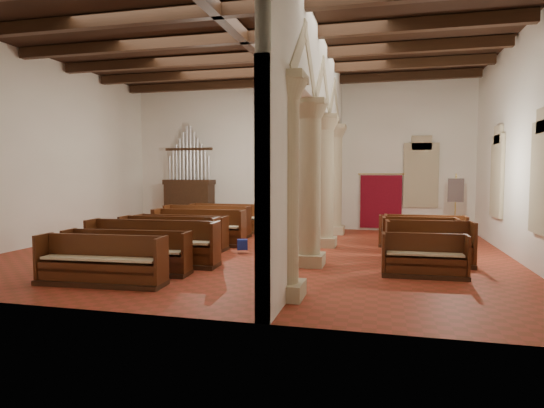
{
  "coord_description": "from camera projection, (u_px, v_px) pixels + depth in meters",
  "views": [
    {
      "loc": [
        3.55,
        -12.57,
        2.32
      ],
      "look_at": [
        0.37,
        0.5,
        1.38
      ],
      "focal_mm": 30.0,
      "sensor_mm": 36.0,
      "label": 1
    }
  ],
  "objects": [
    {
      "name": "arcade",
      "position": [
        318.0,
        127.0,
        12.51
      ],
      "size": [
        0.9,
        11.9,
        6.0
      ],
      "color": "tan",
      "rests_on": "floor"
    },
    {
      "name": "wall_right",
      "position": [
        525.0,
        145.0,
        11.32
      ],
      "size": [
        0.02,
        12.0,
        6.0
      ],
      "primitive_type": "cube",
      "color": "white",
      "rests_on": "floor"
    },
    {
      "name": "wall_left",
      "position": [
        46.0,
        151.0,
        14.62
      ],
      "size": [
        0.02,
        12.0,
        6.0
      ],
      "primitive_type": "cube",
      "color": "white",
      "rests_on": "floor"
    },
    {
      "name": "aisle_pew_3",
      "position": [
        424.0,
        241.0,
        12.85
      ],
      "size": [
        2.23,
        0.75,
        1.1
      ],
      "rotation": [
        0.0,
        0.0,
        0.01
      ],
      "color": "#321D10",
      "rests_on": "floor"
    },
    {
      "name": "nave_pew_0",
      "position": [
        101.0,
        269.0,
        9.34
      ],
      "size": [
        2.75,
        0.83,
        1.02
      ],
      "rotation": [
        0.0,
        0.0,
        0.06
      ],
      "color": "#321D10",
      "rests_on": "floor"
    },
    {
      "name": "tube_heater_a",
      "position": [
        132.0,
        274.0,
        9.65
      ],
      "size": [
        1.04,
        0.23,
        0.1
      ],
      "primitive_type": "cylinder",
      "rotation": [
        0.0,
        1.57,
        0.12
      ],
      "color": "white",
      "rests_on": "floor"
    },
    {
      "name": "aisle_pew_4",
      "position": [
        406.0,
        236.0,
        14.09
      ],
      "size": [
        1.66,
        0.65,
        0.98
      ],
      "rotation": [
        0.0,
        0.0,
        -0.0
      ],
      "color": "#321D10",
      "rests_on": "floor"
    },
    {
      "name": "nave_pew_3",
      "position": [
        169.0,
        243.0,
        12.55
      ],
      "size": [
        2.8,
        0.85,
        1.09
      ],
      "rotation": [
        0.0,
        0.0,
        0.05
      ],
      "color": "#321D10",
      "rests_on": "floor"
    },
    {
      "name": "wall_back",
      "position": [
        295.0,
        156.0,
        18.79
      ],
      "size": [
        14.0,
        0.02,
        6.0
      ],
      "primitive_type": "cube",
      "color": "white",
      "rests_on": "floor"
    },
    {
      "name": "nave_pew_6",
      "position": [
        198.0,
        230.0,
        15.54
      ],
      "size": [
        3.24,
        0.74,
        1.04
      ],
      "rotation": [
        0.0,
        0.0,
        -0.01
      ],
      "color": "#321D10",
      "rests_on": "floor"
    },
    {
      "name": "nave_pew_4",
      "position": [
        181.0,
        238.0,
        13.7
      ],
      "size": [
        2.9,
        0.76,
        1.02
      ],
      "rotation": [
        0.0,
        0.0,
        -0.03
      ],
      "color": "#321D10",
      "rests_on": "floor"
    },
    {
      "name": "window_right_a",
      "position": [
        544.0,
        178.0,
        9.93
      ],
      "size": [
        0.03,
        1.0,
        2.2
      ],
      "primitive_type": "cube",
      "color": "#306C51",
      "rests_on": "wall_right"
    },
    {
      "name": "hymnal_box_c",
      "position": [
        242.0,
        244.0,
        13.02
      ],
      "size": [
        0.35,
        0.32,
        0.3
      ],
      "primitive_type": "cube",
      "rotation": [
        0.0,
        0.0,
        0.3
      ],
      "color": "navy",
      "rests_on": "floor"
    },
    {
      "name": "aisle_pew_1",
      "position": [
        429.0,
        251.0,
        11.27
      ],
      "size": [
        2.14,
        0.88,
        1.11
      ],
      "rotation": [
        0.0,
        0.0,
        0.07
      ],
      "color": "#321D10",
      "rests_on": "floor"
    },
    {
      "name": "ceiling",
      "position": [
        255.0,
        41.0,
        12.76
      ],
      "size": [
        14.0,
        14.0,
        0.0
      ],
      "primitive_type": "plane",
      "rotation": [
        3.14,
        0.0,
        0.0
      ],
      "color": "black",
      "rests_on": "wall_back"
    },
    {
      "name": "hymnal_box_a",
      "position": [
        152.0,
        271.0,
        9.36
      ],
      "size": [
        0.43,
        0.39,
        0.35
      ],
      "primitive_type": "cube",
      "rotation": [
        0.0,
        0.0,
        -0.36
      ],
      "color": "navy",
      "rests_on": "floor"
    },
    {
      "name": "nave_pew_5",
      "position": [
        199.0,
        233.0,
        14.43
      ],
      "size": [
        2.94,
        0.86,
        1.13
      ],
      "rotation": [
        0.0,
        0.0,
        0.03
      ],
      "color": "#321D10",
      "rests_on": "floor"
    },
    {
      "name": "floor",
      "position": [
        256.0,
        252.0,
        13.18
      ],
      "size": [
        14.0,
        14.0,
        0.0
      ],
      "primitive_type": "plane",
      "color": "maroon",
      "rests_on": "ground"
    },
    {
      "name": "processional_banner",
      "position": [
        455.0,
        217.0,
        15.55
      ],
      "size": [
        0.52,
        0.66,
        2.27
      ],
      "rotation": [
        0.0,
        0.0,
        -0.08
      ],
      "color": "#321D10",
      "rests_on": "floor"
    },
    {
      "name": "tube_heater_b",
      "position": [
        127.0,
        269.0,
        10.1
      ],
      "size": [
        0.99,
        0.49,
        0.1
      ],
      "primitive_type": "cylinder",
      "rotation": [
        0.0,
        1.57,
        0.39
      ],
      "color": "silver",
      "rests_on": "floor"
    },
    {
      "name": "dossal_curtain",
      "position": [
        381.0,
        201.0,
        18.01
      ],
      "size": [
        1.8,
        0.07,
        2.17
      ],
      "color": "maroon",
      "rests_on": "floor"
    },
    {
      "name": "window_back",
      "position": [
        421.0,
        175.0,
        17.64
      ],
      "size": [
        1.0,
        0.03,
        2.2
      ],
      "primitive_type": "cube",
      "color": "#306C51",
      "rests_on": "wall_back"
    },
    {
      "name": "nave_pew_1",
      "position": [
        127.0,
        259.0,
        10.4
      ],
      "size": [
        3.02,
        0.84,
        0.98
      ],
      "rotation": [
        0.0,
        0.0,
        0.06
      ],
      "color": "#321D10",
      "rests_on": "floor"
    },
    {
      "name": "nave_pew_8",
      "position": [
        230.0,
        223.0,
        17.55
      ],
      "size": [
        3.19,
        0.81,
        1.09
      ],
      "rotation": [
        0.0,
        0.0,
        -0.02
      ],
      "color": "#321D10",
      "rests_on": "floor"
    },
    {
      "name": "aisle_pew_2",
      "position": [
        419.0,
        246.0,
        11.98
      ],
      "size": [
        1.92,
        0.8,
        1.13
      ],
      "rotation": [
        0.0,
        0.0,
        0.02
      ],
      "color": "#321D10",
      "rests_on": "floor"
    },
    {
      "name": "nave_pew_2",
      "position": [
        152.0,
        250.0,
        11.35
      ],
      "size": [
        3.42,
        0.86,
        1.11
      ],
      "rotation": [
        0.0,
        0.0,
        0.04
      ],
      "color": "#321D10",
      "rests_on": "floor"
    },
    {
      "name": "hymnal_box_b",
      "position": [
        158.0,
        259.0,
        10.75
      ],
      "size": [
        0.35,
        0.3,
        0.31
      ],
      "primitive_type": "cube",
      "rotation": [
        0.0,
        0.0,
        0.15
      ],
      "color": "navy",
      "rests_on": "floor"
    },
    {
      "name": "aisle_pew_0",
      "position": [
        424.0,
        262.0,
        10.06
      ],
      "size": [
        1.85,
        0.68,
        0.96
      ],
      "rotation": [
        0.0,
        0.0,
        0.03
      ],
      "color": "#321D10",
      "rests_on": "floor"
    },
    {
      "name": "ceiling_beams",
      "position": [
        255.0,
        48.0,
        12.77
      ],
      "size": [
        13.8,
        11.8,
        0.3
      ],
      "primitive_type": null,
      "color": "#321D10",
      "rests_on": "wall_back"
    },
    {
      "name": "nave_pew_7",
      "position": [
        207.0,
        226.0,
        16.45
      ],
      "size": [
        3.21,
        0.79,
        1.11
      ],
      "rotation": [
        0.0,
        0.0,
        -0.02
      ],
      "color": "#321D10",
      "rests_on": "floor"
    },
    {
      "name": "lectern",
      "position": [
        205.0,
        214.0,
        19.36
      ],
      "size": [
        0.56,
        0.57,
        1.31
      ],
      "rotation": [
        0.0,
        0.0,
        0.09
      ],
      "color": "#3E2A13",
      "rests_on": "floor"
    },
    {
      "name": "window_right_b",
      "position": [
        499.0,
        176.0,
        13.8
      ],
      "size": [
        0.03,
        1.0,
        2.2
      ],
      "primitive_type": "cube",
      "color": "#306C51",
      "rests_on": "wall_right"
    },
    {
      "name": "wall_front",
      "position": [
        152.0,
        129.0,
        7.15
      ],
      "size": [
        14.0,
        0.02,
        6.0
      ],
      "primitive_type": "cube",
      "color": "white",
      "rests_on": "floor"
    },
    {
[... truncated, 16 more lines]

